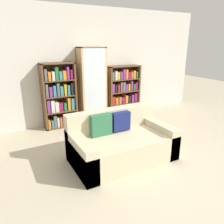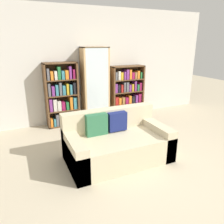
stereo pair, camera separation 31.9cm
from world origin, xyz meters
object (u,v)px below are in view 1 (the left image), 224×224
(wine_bottle, at_px, (117,120))
(bookshelf_left, at_px, (59,97))
(display_cabinet, at_px, (92,86))
(couch, at_px, (121,143))
(bookshelf_right, at_px, (123,92))

(wine_bottle, bearing_deg, bookshelf_left, 151.55)
(display_cabinet, bearing_deg, couch, -99.99)
(display_cabinet, xyz_separation_m, bookshelf_right, (0.89, 0.02, -0.26))
(couch, relative_size, bookshelf_right, 1.27)
(couch, xyz_separation_m, wine_bottle, (0.69, 1.33, -0.13))
(wine_bottle, bearing_deg, display_cabinet, 119.35)
(bookshelf_left, height_order, bookshelf_right, bookshelf_left)
(bookshelf_right, height_order, wine_bottle, bookshelf_right)
(display_cabinet, bearing_deg, bookshelf_left, 178.84)
(couch, bearing_deg, bookshelf_left, 103.52)
(couch, bearing_deg, display_cabinet, 80.01)
(bookshelf_left, bearing_deg, display_cabinet, -1.16)
(couch, xyz_separation_m, bookshelf_right, (1.23, 1.96, 0.35))
(display_cabinet, height_order, wine_bottle, display_cabinet)
(bookshelf_left, relative_size, wine_bottle, 3.84)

